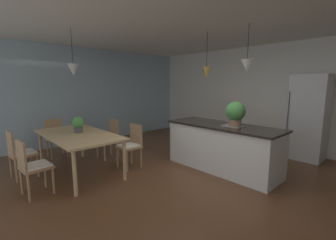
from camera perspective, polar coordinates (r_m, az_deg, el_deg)
name	(u,v)px	position (r m, az deg, el deg)	size (l,w,h in m)	color
ground_plane	(195,184)	(4.09, 6.77, -15.68)	(10.00, 8.40, 0.04)	brown
ceiling_slab	(198,12)	(3.87, 7.60, 25.09)	(10.00, 8.40, 0.12)	white
wall_back_kitchen	(278,97)	(6.57, 25.85, 5.19)	(10.00, 0.12, 2.70)	white
window_wall_left_glazing	(89,96)	(7.06, -19.13, 5.79)	(0.06, 8.40, 2.70)	#9EB7C6
dining_table	(78,137)	(4.64, -21.53, -3.95)	(1.98, 1.02, 0.76)	tan
chair_near_left	(20,152)	(4.88, -33.05, -6.82)	(0.43, 0.43, 0.87)	#A87F56
chair_far_right	(131,144)	(4.70, -9.23, -6.04)	(0.41, 0.41, 0.87)	#A87F56
chair_far_left	(109,137)	(5.44, -14.46, -4.14)	(0.40, 0.40, 0.87)	#A87F56
chair_window_end	(56,136)	(5.94, -26.22, -3.68)	(0.41, 0.41, 0.87)	#A87F56
chair_near_right	(32,165)	(4.04, -30.80, -9.71)	(0.43, 0.43, 0.87)	#A87F56
kitchen_island	(222,147)	(4.65, 13.40, -6.48)	(2.24, 0.83, 0.91)	silver
refrigerator	(308,117)	(5.96, 31.67, 0.55)	(0.71, 0.67, 1.89)	silver
pendant_over_table	(73,70)	(4.74, -22.58, 11.48)	(0.20, 0.20, 0.87)	black
pendant_over_island_main	(206,73)	(4.75, 9.58, 11.59)	(0.17, 0.17, 0.91)	black
pendant_over_island_aux	(247,66)	(4.28, 19.15, 12.71)	(0.21, 0.21, 0.81)	black
potted_plant_on_island	(235,113)	(4.38, 16.52, 1.73)	(0.36, 0.36, 0.46)	#8C664C
potted_plant_on_table	(78,124)	(4.69, -21.55, -0.90)	(0.22, 0.22, 0.31)	#4C4C51
vase_on_dining_table	(81,127)	(4.88, -21.02, -1.69)	(0.09, 0.09, 0.15)	silver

